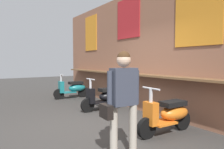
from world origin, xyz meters
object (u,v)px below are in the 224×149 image
Objects in this scene: scooter_teal at (73,88)px; shopper_browsing at (123,93)px; scooter_orange at (169,114)px; scooter_black at (105,97)px.

shopper_browsing reaches higher than scooter_teal.
scooter_orange is at bearing 92.97° from scooter_teal.
scooter_orange is (2.47, -0.00, 0.00)m from scooter_black.
scooter_orange is (4.87, 0.00, 0.00)m from scooter_teal.
scooter_teal is 0.87× the size of shopper_browsing.
shopper_browsing is at bearing 63.53° from scooter_black.
shopper_browsing is at bearing 77.92° from scooter_teal.
scooter_teal is 1.00× the size of scooter_black.
shopper_browsing is at bearing 14.93° from scooter_orange.
shopper_browsing reaches higher than scooter_black.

